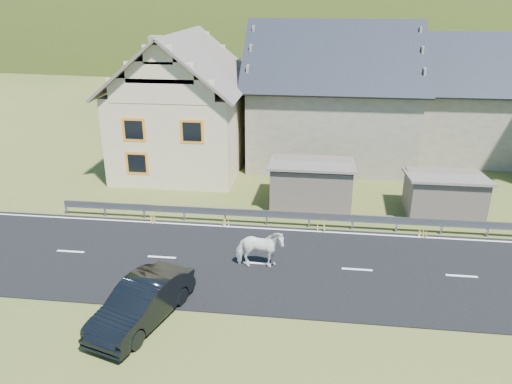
# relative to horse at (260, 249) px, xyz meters

# --- Properties ---
(ground) EXTENTS (160.00, 160.00, 0.00)m
(ground) POSITION_rel_horse_xyz_m (3.87, 0.28, -0.85)
(ground) COLOR #334615
(ground) RESTS_ON ground
(road) EXTENTS (60.00, 7.00, 0.04)m
(road) POSITION_rel_horse_xyz_m (3.87, 0.28, -0.83)
(road) COLOR black
(road) RESTS_ON ground
(lane_markings) EXTENTS (60.00, 6.60, 0.01)m
(lane_markings) POSITION_rel_horse_xyz_m (3.87, 0.28, -0.80)
(lane_markings) COLOR silver
(lane_markings) RESTS_ON road
(guardrail) EXTENTS (28.10, 0.09, 0.75)m
(guardrail) POSITION_rel_horse_xyz_m (3.87, 3.96, -0.28)
(guardrail) COLOR #93969B
(guardrail) RESTS_ON ground
(shed_left) EXTENTS (4.30, 3.30, 2.40)m
(shed_left) POSITION_rel_horse_xyz_m (1.87, 6.78, 0.25)
(shed_left) COLOR #64584D
(shed_left) RESTS_ON ground
(shed_right) EXTENTS (3.80, 2.90, 2.20)m
(shed_right) POSITION_rel_horse_xyz_m (8.37, 6.28, 0.15)
(shed_right) COLOR #64584D
(shed_right) RESTS_ON ground
(house_cream) EXTENTS (7.80, 9.80, 8.30)m
(house_cream) POSITION_rel_horse_xyz_m (-6.13, 12.27, 3.51)
(house_cream) COLOR beige
(house_cream) RESTS_ON ground
(house_stone_a) EXTENTS (10.80, 9.80, 8.90)m
(house_stone_a) POSITION_rel_horse_xyz_m (2.87, 15.28, 3.79)
(house_stone_a) COLOR gray
(house_stone_a) RESTS_ON ground
(house_stone_b) EXTENTS (9.80, 8.80, 8.10)m
(house_stone_b) POSITION_rel_horse_xyz_m (12.87, 17.28, 3.39)
(house_stone_b) COLOR gray
(house_stone_b) RESTS_ON ground
(mountain) EXTENTS (440.00, 280.00, 260.00)m
(mountain) POSITION_rel_horse_xyz_m (8.87, 180.28, -20.85)
(mountain) COLOR #253B10
(mountain) RESTS_ON ground
(conifer_patch) EXTENTS (76.00, 50.00, 28.00)m
(conifer_patch) POSITION_rel_horse_xyz_m (-51.13, 110.28, 5.15)
(conifer_patch) COLOR black
(conifer_patch) RESTS_ON ground
(horse) EXTENTS (1.03, 1.97, 1.61)m
(horse) POSITION_rel_horse_xyz_m (0.00, 0.00, 0.00)
(horse) COLOR white
(horse) RESTS_ON road
(car) EXTENTS (2.75, 4.63, 1.44)m
(car) POSITION_rel_horse_xyz_m (-3.48, -3.92, -0.12)
(car) COLOR black
(car) RESTS_ON ground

